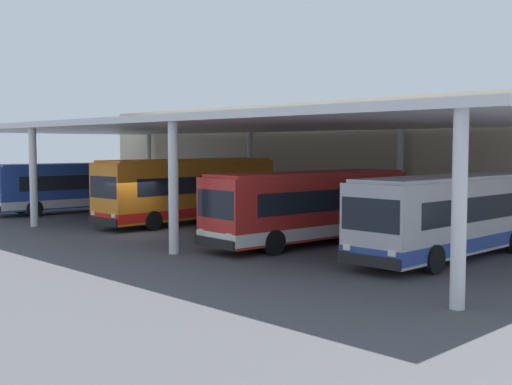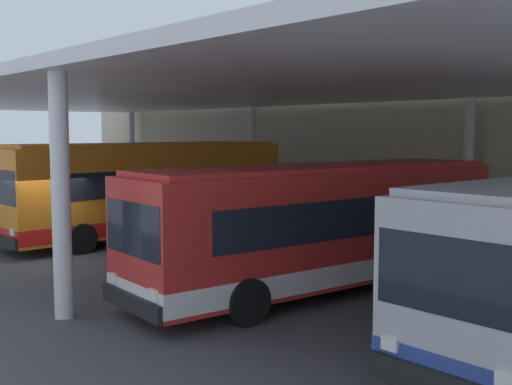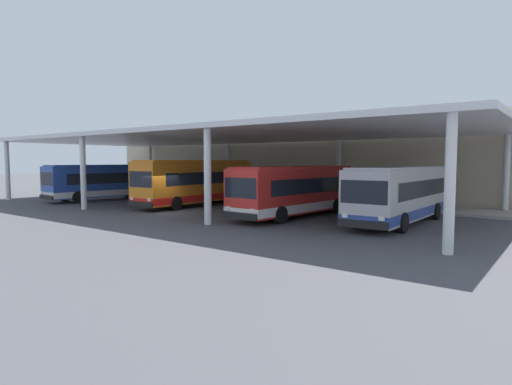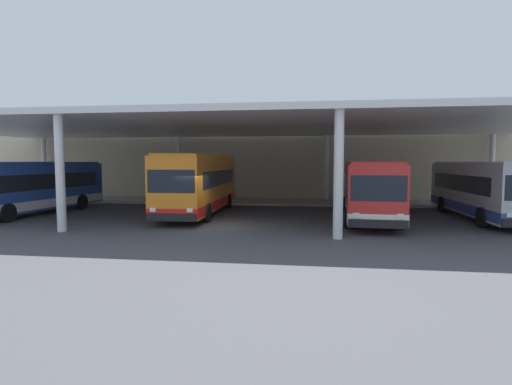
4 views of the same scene
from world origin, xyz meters
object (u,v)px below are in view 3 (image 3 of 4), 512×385
object	(u,v)px
bus_second_bay	(197,182)
bus_far_bay	(400,194)
bus_middle_bay	(296,190)
bench_waiting	(220,190)
bus_nearest_bay	(106,181)

from	to	relation	value
bus_second_bay	bus_far_bay	distance (m)	16.09
bus_middle_bay	bench_waiting	distance (m)	16.33
bus_second_bay	bus_far_bay	size ratio (longest dim) A/B	1.08
bus_second_bay	bench_waiting	size ratio (longest dim) A/B	6.34
bus_far_bay	bench_waiting	world-z (taller)	bus_far_bay
bus_nearest_bay	bus_second_bay	distance (m)	10.13
bus_middle_bay	bus_far_bay	bearing A→B (deg)	9.56
bus_far_bay	bench_waiting	bearing A→B (deg)	159.95
bus_second_bay	bench_waiting	distance (m)	8.45
bus_middle_bay	bench_waiting	xyz separation A→B (m)	(-13.96, 8.40, -0.99)
bus_second_bay	bench_waiting	xyz separation A→B (m)	(-4.07, 7.31, -1.18)
bus_middle_bay	bench_waiting	bearing A→B (deg)	148.96
bus_second_bay	bench_waiting	world-z (taller)	bus_second_bay
bus_second_bay	bench_waiting	bearing A→B (deg)	119.12
bus_nearest_bay	bus_middle_bay	distance (m)	19.91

